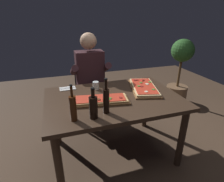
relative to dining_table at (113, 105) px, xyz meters
The scene contains 12 objects.
ground_plane 0.64m from the dining_table, ahead, with size 6.40×6.40×0.00m, color #4C3828.
dining_table is the anchor object (origin of this frame).
pizza_rectangular_front 0.20m from the dining_table, 158.11° to the right, with size 0.60×0.32×0.05m.
pizza_rectangular_left 0.44m from the dining_table, 14.95° to the left, with size 0.43×0.63×0.05m.
wine_bottle_dark 0.59m from the dining_table, 144.00° to the right, with size 0.06×0.06×0.32m.
oil_bottle_amber 0.49m from the dining_table, 130.20° to the right, with size 0.07×0.07×0.28m.
vinegar_bottle_green 0.40m from the dining_table, 119.51° to the right, with size 0.06×0.06×0.32m.
tumbler_near_camera 0.33m from the dining_table, 115.00° to the left, with size 0.07×0.07×0.09m.
napkin_cutlery_set 0.59m from the dining_table, 138.98° to the left, with size 0.18×0.12×0.01m.
diner_chair 0.87m from the dining_table, 96.22° to the left, with size 0.44×0.44×0.87m.
seated_diner 0.75m from the dining_table, 97.22° to the left, with size 0.53×0.41×1.33m.
potted_plant_corner 1.84m from the dining_table, 31.33° to the left, with size 0.39×0.39×1.17m.
Camera 1 is at (-0.54, -1.62, 1.55)m, focal length 28.71 mm.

